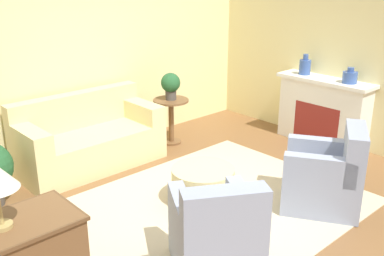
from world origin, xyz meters
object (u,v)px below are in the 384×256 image
armchair_left (216,238)px  side_table (171,114)px  couch (89,140)px  vase_mantel_near (305,66)px  ottoman_table (203,181)px  vase_mantel_far (350,77)px  armchair_right (327,177)px  potted_plant_on_side_table (171,84)px

armchair_left → side_table: armchair_left is taller
couch → vase_mantel_near: bearing=-23.3°
armchair_left → ottoman_table: bearing=51.0°
ottoman_table → vase_mantel_far: bearing=-4.8°
armchair_left → armchair_right: 1.73m
armchair_left → side_table: (1.76, 2.67, 0.10)m
side_table → vase_mantel_near: vase_mantel_near is taller
armchair_right → vase_mantel_far: vase_mantel_far is taller
couch → ottoman_table: (0.37, -1.81, -0.07)m
potted_plant_on_side_table → ottoman_table: bearing=-119.8°
vase_mantel_near → potted_plant_on_side_table: vase_mantel_near is taller
potted_plant_on_side_table → vase_mantel_near: bearing=-35.2°
side_table → ottoman_table: bearing=-119.8°
ottoman_table → vase_mantel_near: bearing=11.2°
couch → side_table: 1.35m
ottoman_table → vase_mantel_far: size_ratio=3.17×
vase_mantel_near → vase_mantel_far: bearing=-90.0°
couch → potted_plant_on_side_table: bearing=-5.2°
armchair_left → side_table: bearing=56.6°
armchair_left → vase_mantel_near: size_ratio=3.38×
couch → vase_mantel_near: 3.36m
ottoman_table → side_table: bearing=60.2°
armchair_left → potted_plant_on_side_table: 3.24m
couch → armchair_left: size_ratio=1.81×
ottoman_table → vase_mantel_far: 2.77m
armchair_left → vase_mantel_near: (3.42, 1.50, 0.76)m
armchair_right → side_table: 2.67m
armchair_right → vase_mantel_near: (1.69, 1.50, 0.76)m
armchair_left → ottoman_table: size_ratio=1.48×
side_table → vase_mantel_near: 2.14m
couch → armchair_right: armchair_right is taller
ottoman_table → armchair_left: bearing=-129.0°
couch → armchair_right: 3.09m
vase_mantel_near → side_table: bearing=144.8°
vase_mantel_near → potted_plant_on_side_table: bearing=144.8°
armchair_left → vase_mantel_far: size_ratio=4.69×
couch → potted_plant_on_side_table: 1.46m
potted_plant_on_side_table → side_table: bearing=63.4°
armchair_right → vase_mantel_near: 2.38m
couch → side_table: bearing=-5.2°
ottoman_table → potted_plant_on_side_table: (0.97, 1.69, 0.64)m
armchair_left → armchair_right: size_ratio=1.00×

